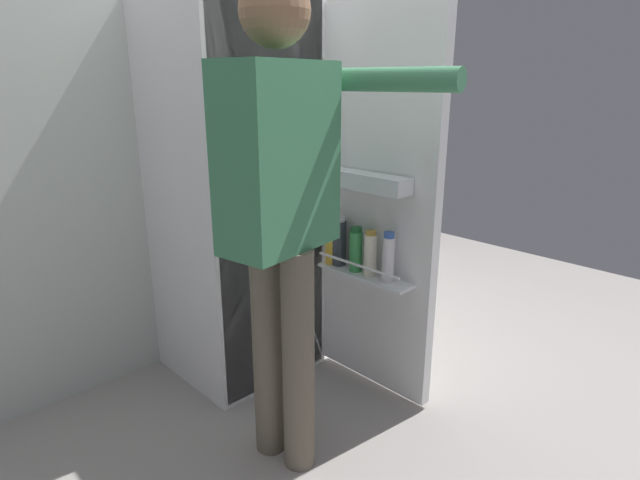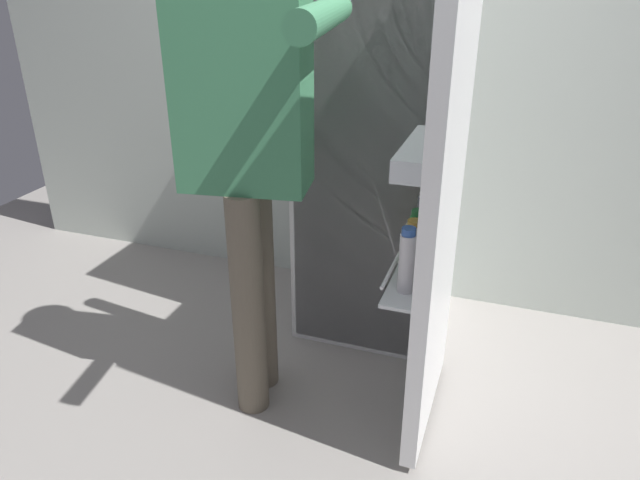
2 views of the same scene
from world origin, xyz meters
The scene contains 4 objects.
ground_plane centered at (0.00, 0.00, 0.00)m, with size 5.68×5.68×0.00m, color gray.
kitchen_wall centered at (0.00, 0.90, 1.27)m, with size 4.40×0.10×2.54m, color beige.
refrigerator centered at (0.03, 0.50, 0.90)m, with size 0.69×1.23×1.79m.
person centered at (-0.29, -0.15, 1.06)m, with size 0.63×0.70×1.75m.
Camera 2 is at (0.56, -1.86, 1.57)m, focal length 33.37 mm.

